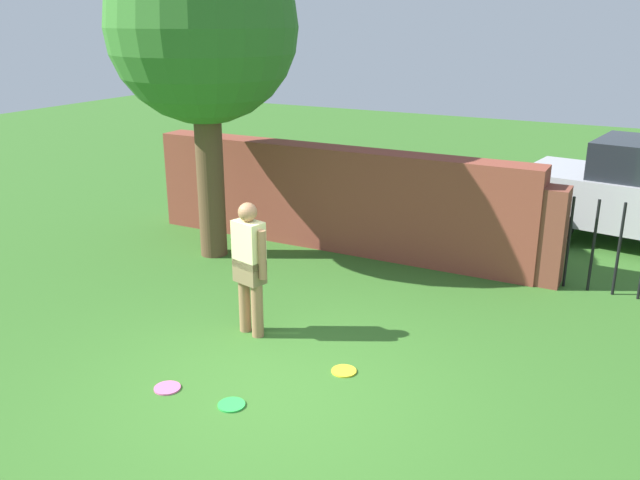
% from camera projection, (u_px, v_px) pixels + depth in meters
% --- Properties ---
extents(ground_plane, '(40.00, 40.00, 0.00)m').
position_uv_depth(ground_plane, '(277.00, 392.00, 6.78)').
color(ground_plane, '#336623').
extents(brick_wall, '(6.50, 0.50, 1.66)m').
position_uv_depth(brick_wall, '(334.00, 198.00, 10.78)').
color(brick_wall, brown).
rests_on(brick_wall, ground).
extents(tree, '(2.77, 2.77, 4.84)m').
position_uv_depth(tree, '(203.00, 30.00, 9.63)').
color(tree, brown).
rests_on(tree, ground).
extents(person, '(0.53, 0.30, 1.62)m').
position_uv_depth(person, '(249.00, 263.00, 7.76)').
color(person, '#9E704C').
rests_on(person, ground).
extents(fence_gate, '(2.58, 0.44, 1.40)m').
position_uv_depth(fence_gate, '(632.00, 248.00, 8.86)').
color(fence_gate, brown).
rests_on(fence_gate, ground).
extents(frisbee_green, '(0.27, 0.27, 0.02)m').
position_uv_depth(frisbee_green, '(232.00, 405.00, 6.54)').
color(frisbee_green, green).
rests_on(frisbee_green, ground).
extents(frisbee_yellow, '(0.27, 0.27, 0.02)m').
position_uv_depth(frisbee_yellow, '(344.00, 371.00, 7.16)').
color(frisbee_yellow, yellow).
rests_on(frisbee_yellow, ground).
extents(frisbee_pink, '(0.27, 0.27, 0.02)m').
position_uv_depth(frisbee_pink, '(167.00, 388.00, 6.83)').
color(frisbee_pink, pink).
rests_on(frisbee_pink, ground).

